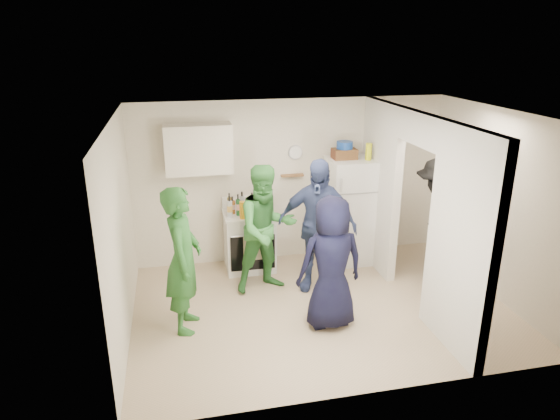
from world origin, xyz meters
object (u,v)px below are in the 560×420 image
(wicker_basket, at_px, (344,154))
(person_navy, at_px, (331,263))
(person_nook, at_px, (437,220))
(yellow_cup_stack_top, at_px, (369,152))
(fridge, at_px, (349,211))
(blue_bowl, at_px, (345,145))
(person_green_left, at_px, (183,260))
(person_green_center, at_px, (266,229))
(person_denim, at_px, (317,226))
(stove, at_px, (249,241))

(wicker_basket, bearing_deg, person_navy, -112.65)
(person_nook, bearing_deg, yellow_cup_stack_top, -105.81)
(wicker_basket, relative_size, yellow_cup_stack_top, 1.40)
(fridge, relative_size, yellow_cup_stack_top, 6.54)
(blue_bowl, xyz_separation_m, person_green_left, (-2.45, -1.48, -0.95))
(wicker_basket, bearing_deg, person_green_left, -148.95)
(wicker_basket, relative_size, person_green_center, 0.20)
(person_green_left, bearing_deg, blue_bowl, -49.27)
(person_green_center, distance_m, person_navy, 1.22)
(yellow_cup_stack_top, relative_size, person_green_center, 0.14)
(person_nook, bearing_deg, person_navy, -36.34)
(person_green_left, xyz_separation_m, person_nook, (3.55, 0.58, 0.01))
(fridge, distance_m, person_navy, 1.93)
(wicker_basket, bearing_deg, person_denim, -127.73)
(person_green_left, distance_m, person_nook, 3.60)
(stove, xyz_separation_m, fridge, (1.55, -0.03, 0.37))
(stove, distance_m, blue_bowl, 2.01)
(fridge, distance_m, person_green_center, 1.57)
(fridge, height_order, person_green_center, person_green_center)
(fridge, relative_size, wicker_basket, 4.67)
(person_green_center, height_order, person_navy, person_green_center)
(blue_bowl, height_order, person_green_left, blue_bowl)
(person_navy, bearing_deg, person_nook, -157.42)
(person_green_left, relative_size, person_nook, 0.99)
(blue_bowl, distance_m, person_navy, 2.18)
(person_navy, distance_m, person_nook, 2.05)
(person_green_center, bearing_deg, yellow_cup_stack_top, 7.43)
(yellow_cup_stack_top, distance_m, person_navy, 2.16)
(blue_bowl, bearing_deg, person_nook, -39.20)
(stove, relative_size, person_denim, 0.48)
(wicker_basket, distance_m, person_green_left, 2.98)
(person_denim, bearing_deg, wicker_basket, 81.95)
(fridge, xyz_separation_m, person_nook, (1.00, -0.85, 0.08))
(fridge, bearing_deg, stove, 178.89)
(stove, bearing_deg, person_denim, -44.97)
(yellow_cup_stack_top, relative_size, person_navy, 0.15)
(wicker_basket, relative_size, person_navy, 0.21)
(stove, bearing_deg, person_green_left, -124.47)
(fridge, height_order, person_denim, person_denim)
(person_navy, relative_size, person_nook, 0.92)
(blue_bowl, height_order, person_denim, blue_bowl)
(stove, distance_m, person_navy, 1.94)
(yellow_cup_stack_top, bearing_deg, fridge, 155.56)
(wicker_basket, height_order, person_green_center, wicker_basket)
(fridge, distance_m, wicker_basket, 0.90)
(blue_bowl, xyz_separation_m, person_green_center, (-1.32, -0.72, -0.95))
(wicker_basket, distance_m, person_denim, 1.31)
(person_navy, bearing_deg, person_denim, -99.20)
(stove, relative_size, blue_bowl, 3.73)
(person_green_left, distance_m, person_denim, 1.92)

